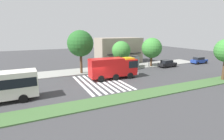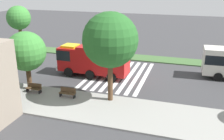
{
  "view_description": "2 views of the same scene",
  "coord_description": "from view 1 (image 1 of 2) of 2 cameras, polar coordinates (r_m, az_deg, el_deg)",
  "views": [
    {
      "loc": [
        -9.46,
        -25.14,
        8.02
      ],
      "look_at": [
        3.02,
        1.15,
        1.57
      ],
      "focal_mm": 27.84,
      "sensor_mm": 36.0,
      "label": 1
    },
    {
      "loc": [
        -7.5,
        28.18,
        10.77
      ],
      "look_at": [
        0.73,
        1.99,
        1.24
      ],
      "focal_mm": 41.54,
      "sensor_mm": 36.0,
      "label": 2
    }
  ],
  "objects": [
    {
      "name": "sidewalk_tree_east",
      "position": [
        36.9,
        3.04,
        6.4
      ],
      "size": [
        3.94,
        3.94,
        5.97
      ],
      "color": "#47301E",
      "rests_on": "sidewalk"
    },
    {
      "name": "median_strip",
      "position": [
        21.43,
        2.81,
        -9.3
      ],
      "size": [
        60.0,
        3.0,
        0.14
      ],
      "primitive_type": "cube",
      "color": "#3D6033",
      "rests_on": "ground_plane"
    },
    {
      "name": "sidewalk_tree_far_east",
      "position": [
        41.25,
        12.92,
        7.04
      ],
      "size": [
        4.62,
        4.62,
        6.52
      ],
      "color": "#513823",
      "rests_on": "sidewalk"
    },
    {
      "name": "storefront_building",
      "position": [
        45.05,
        2.16,
        6.4
      ],
      "size": [
        11.31,
        6.46,
        6.49
      ],
      "color": "gray",
      "rests_on": "ground_plane"
    },
    {
      "name": "sidewalk",
      "position": [
        36.25,
        -9.64,
        -0.36
      ],
      "size": [
        60.0,
        5.64,
        0.14
      ],
      "primitive_type": "cube",
      "color": "gray",
      "rests_on": "ground_plane"
    },
    {
      "name": "bench_west_of_shelter",
      "position": [
        36.08,
        -3.97,
        0.58
      ],
      "size": [
        1.6,
        0.5,
        0.9
      ],
      "color": "#4C3823",
      "rests_on": "sidewalk"
    },
    {
      "name": "bus_stop_shelter",
      "position": [
        39.29,
        6.56,
        3.43
      ],
      "size": [
        3.5,
        1.4,
        2.46
      ],
      "color": "#4C4C51",
      "rests_on": "sidewalk"
    },
    {
      "name": "street_lamp",
      "position": [
        40.46,
        12.2,
        5.91
      ],
      "size": [
        0.36,
        0.36,
        5.78
      ],
      "color": "#2D2D30",
      "rests_on": "sidewalk"
    },
    {
      "name": "bench_near_shelter",
      "position": [
        37.57,
        1.34,
        1.08
      ],
      "size": [
        1.6,
        0.5,
        0.9
      ],
      "color": "#4C3823",
      "rests_on": "sidewalk"
    },
    {
      "name": "sidewalk_tree_center",
      "position": [
        33.5,
        -10.33,
        8.55
      ],
      "size": [
        4.94,
        4.94,
        8.19
      ],
      "color": "#513823",
      "rests_on": "sidewalk"
    },
    {
      "name": "parked_car_east",
      "position": [
        49.7,
        26.67,
        2.89
      ],
      "size": [
        4.38,
        1.98,
        1.7
      ],
      "rotation": [
        0.0,
        0.0,
        -0.0
      ],
      "color": "navy",
      "rests_on": "ground_plane"
    },
    {
      "name": "fire_truck",
      "position": [
        29.95,
        0.79,
        0.97
      ],
      "size": [
        8.59,
        2.97,
        3.62
      ],
      "rotation": [
        0.0,
        0.0,
        -0.03
      ],
      "color": "#B71414",
      "rests_on": "ground_plane"
    },
    {
      "name": "crosswalk",
      "position": [
        28.2,
        -3.65,
        -4.05
      ],
      "size": [
        6.75,
        11.03,
        0.01
      ],
      "color": "silver",
      "rests_on": "ground_plane"
    },
    {
      "name": "ground_plane",
      "position": [
        28.03,
        -4.58,
        -4.18
      ],
      "size": [
        120.0,
        120.0,
        0.0
      ],
      "primitive_type": "plane",
      "color": "#38383A"
    },
    {
      "name": "parked_car_mid",
      "position": [
        41.93,
        17.66,
        2.06
      ],
      "size": [
        4.35,
        2.13,
        1.67
      ],
      "rotation": [
        0.0,
        0.0,
        0.03
      ],
      "color": "black",
      "rests_on": "ground_plane"
    }
  ]
}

